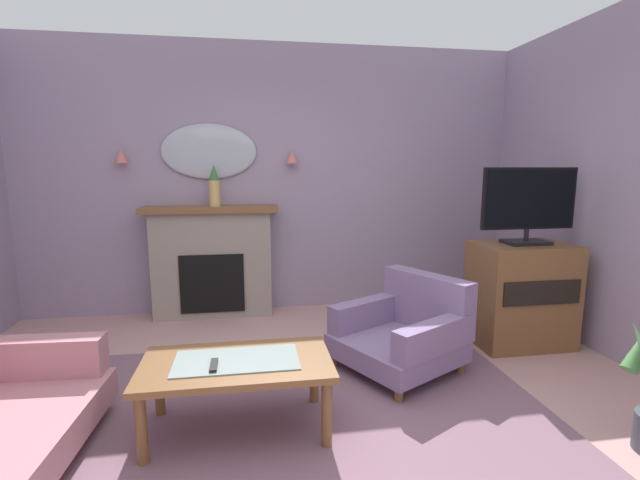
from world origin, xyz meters
TOP-DOWN VIEW (x-y plane):
  - floor at (0.00, 0.00)m, footprint 6.23×6.00m
  - wall_back at (0.00, 2.55)m, footprint 6.23×0.10m
  - patterned_rug at (0.00, 0.20)m, footprint 3.20×2.40m
  - fireplace at (-0.66, 2.33)m, footprint 1.36×0.36m
  - mantel_vase_right at (-0.61, 2.30)m, footprint 0.11×0.11m
  - wall_mirror at (-0.66, 2.47)m, footprint 0.96×0.06m
  - wall_sconce_left at (-1.51, 2.42)m, footprint 0.14×0.14m
  - wall_sconce_right at (0.19, 2.42)m, footprint 0.14×0.14m
  - coffee_table at (-0.37, 0.17)m, footprint 1.10×0.60m
  - tv_remote at (-0.49, 0.10)m, footprint 0.04×0.16m
  - armchair_near_fireplace at (0.90, 0.84)m, footprint 1.10×1.09m
  - tv_cabinet at (2.06, 1.14)m, footprint 0.80×0.57m
  - tv_flatscreen at (2.06, 1.12)m, footprint 0.84×0.24m

SIDE VIEW (x-z plane):
  - floor at x=0.00m, z-range -0.10..0.00m
  - patterned_rug at x=0.00m, z-range 0.00..0.01m
  - armchair_near_fireplace at x=0.90m, z-range -0.05..0.66m
  - coffee_table at x=-0.37m, z-range 0.16..0.61m
  - tv_cabinet at x=2.06m, z-range 0.00..0.90m
  - tv_remote at x=-0.49m, z-range 0.44..0.46m
  - fireplace at x=-0.66m, z-range -0.01..1.15m
  - tv_flatscreen at x=2.06m, z-range 0.92..1.57m
  - mantel_vase_right at x=-0.61m, z-range 1.15..1.57m
  - wall_back at x=0.00m, z-range 0.00..2.82m
  - wall_sconce_left at x=-1.51m, z-range 1.59..1.73m
  - wall_sconce_right at x=0.19m, z-range 1.59..1.73m
  - wall_mirror at x=-0.66m, z-range 1.43..1.99m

